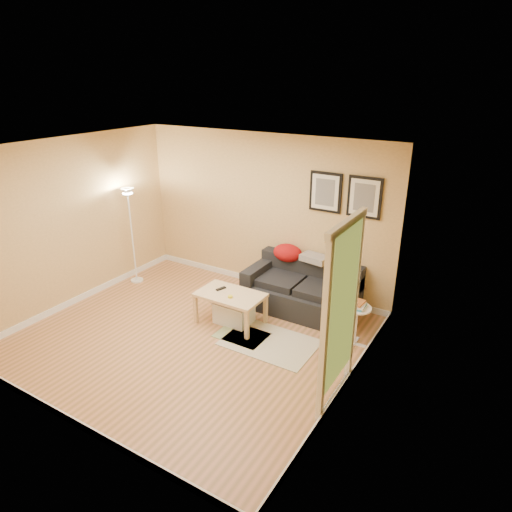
% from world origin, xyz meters
% --- Properties ---
extents(floor, '(4.50, 4.50, 0.00)m').
position_xyz_m(floor, '(0.00, 0.00, 0.00)').
color(floor, tan).
rests_on(floor, ground).
extents(ceiling, '(4.50, 4.50, 0.00)m').
position_xyz_m(ceiling, '(0.00, 0.00, 2.60)').
color(ceiling, white).
rests_on(ceiling, wall_back).
extents(wall_back, '(4.50, 0.00, 4.50)m').
position_xyz_m(wall_back, '(0.00, 2.00, 1.30)').
color(wall_back, '#DEB471').
rests_on(wall_back, ground).
extents(wall_front, '(4.50, 0.00, 4.50)m').
position_xyz_m(wall_front, '(0.00, -2.00, 1.30)').
color(wall_front, '#DEB471').
rests_on(wall_front, ground).
extents(wall_left, '(0.00, 4.00, 4.00)m').
position_xyz_m(wall_left, '(-2.25, 0.00, 1.30)').
color(wall_left, '#DEB471').
rests_on(wall_left, ground).
extents(wall_right, '(0.00, 4.00, 4.00)m').
position_xyz_m(wall_right, '(2.25, 0.00, 1.30)').
color(wall_right, '#DEB471').
rests_on(wall_right, ground).
extents(baseboard_back, '(4.50, 0.02, 0.10)m').
position_xyz_m(baseboard_back, '(0.00, 1.99, 0.05)').
color(baseboard_back, white).
rests_on(baseboard_back, ground).
extents(baseboard_front, '(4.50, 0.02, 0.10)m').
position_xyz_m(baseboard_front, '(0.00, -1.99, 0.05)').
color(baseboard_front, white).
rests_on(baseboard_front, ground).
extents(baseboard_left, '(0.02, 4.00, 0.10)m').
position_xyz_m(baseboard_left, '(-2.24, 0.00, 0.05)').
color(baseboard_left, white).
rests_on(baseboard_left, ground).
extents(baseboard_right, '(0.02, 4.00, 0.10)m').
position_xyz_m(baseboard_right, '(2.24, 0.00, 0.05)').
color(baseboard_right, white).
rests_on(baseboard_right, ground).
extents(sofa, '(1.70, 0.90, 0.75)m').
position_xyz_m(sofa, '(0.95, 1.53, 0.38)').
color(sofa, black).
rests_on(sofa, ground).
extents(red_throw, '(0.48, 0.36, 0.28)m').
position_xyz_m(red_throw, '(0.56, 1.82, 0.77)').
color(red_throw, '#A00E10').
rests_on(red_throw, sofa).
extents(plaid_throw, '(0.45, 0.32, 0.10)m').
position_xyz_m(plaid_throw, '(1.03, 1.81, 0.78)').
color(plaid_throw, tan).
rests_on(plaid_throw, sofa).
extents(framed_print_left, '(0.50, 0.04, 0.60)m').
position_xyz_m(framed_print_left, '(1.08, 1.98, 1.80)').
color(framed_print_left, black).
rests_on(framed_print_left, wall_back).
extents(framed_print_right, '(0.50, 0.04, 0.60)m').
position_xyz_m(framed_print_right, '(1.68, 1.98, 1.80)').
color(framed_print_right, black).
rests_on(framed_print_right, wall_back).
extents(area_rug, '(1.25, 0.85, 0.01)m').
position_xyz_m(area_rug, '(1.02, 0.44, 0.01)').
color(area_rug, beige).
rests_on(area_rug, ground).
extents(green_runner, '(0.70, 0.50, 0.01)m').
position_xyz_m(green_runner, '(0.59, 0.40, 0.01)').
color(green_runner, '#668C4C').
rests_on(green_runner, ground).
extents(coffee_table, '(1.04, 0.73, 0.48)m').
position_xyz_m(coffee_table, '(0.26, 0.61, 0.24)').
color(coffee_table, '#E7BE8C').
rests_on(coffee_table, ground).
extents(remote_control, '(0.10, 0.17, 0.02)m').
position_xyz_m(remote_control, '(0.06, 0.66, 0.49)').
color(remote_control, black).
rests_on(remote_control, coffee_table).
extents(tape_roll, '(0.07, 0.07, 0.03)m').
position_xyz_m(tape_roll, '(0.33, 0.51, 0.50)').
color(tape_roll, yellow).
rests_on(tape_roll, coffee_table).
extents(storage_bin, '(0.54, 0.40, 0.33)m').
position_xyz_m(storage_bin, '(0.29, 0.65, 0.17)').
color(storage_bin, white).
rests_on(storage_bin, ground).
extents(side_table, '(0.38, 0.38, 0.57)m').
position_xyz_m(side_table, '(2.02, 1.01, 0.29)').
color(side_table, white).
rests_on(side_table, ground).
extents(book_stack, '(0.23, 0.28, 0.08)m').
position_xyz_m(book_stack, '(2.02, 1.02, 0.61)').
color(book_stack, teal).
rests_on(book_stack, side_table).
extents(floor_lamp, '(0.22, 0.22, 1.69)m').
position_xyz_m(floor_lamp, '(-2.00, 0.95, 0.80)').
color(floor_lamp, white).
rests_on(floor_lamp, ground).
extents(doorway, '(0.12, 1.01, 2.13)m').
position_xyz_m(doorway, '(2.20, -0.15, 1.02)').
color(doorway, white).
rests_on(doorway, ground).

